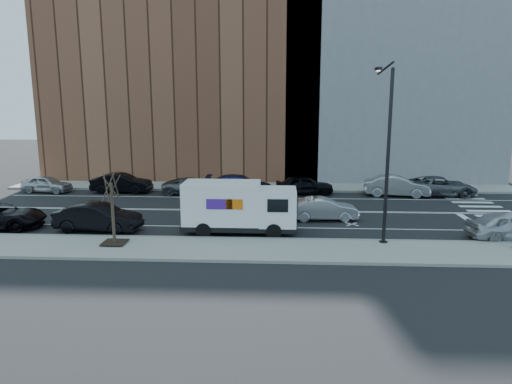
# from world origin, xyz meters

# --- Properties ---
(ground) EXTENTS (120.00, 120.00, 0.00)m
(ground) POSITION_xyz_m (0.00, 0.00, 0.00)
(ground) COLOR black
(ground) RESTS_ON ground
(sidewalk_near) EXTENTS (44.00, 3.60, 0.15)m
(sidewalk_near) POSITION_xyz_m (0.00, -8.80, 0.07)
(sidewalk_near) COLOR gray
(sidewalk_near) RESTS_ON ground
(sidewalk_far) EXTENTS (44.00, 3.60, 0.15)m
(sidewalk_far) POSITION_xyz_m (0.00, 8.80, 0.07)
(sidewalk_far) COLOR gray
(sidewalk_far) RESTS_ON ground
(curb_near) EXTENTS (44.00, 0.25, 0.17)m
(curb_near) POSITION_xyz_m (0.00, -7.00, 0.08)
(curb_near) COLOR gray
(curb_near) RESTS_ON ground
(curb_far) EXTENTS (44.00, 0.25, 0.17)m
(curb_far) POSITION_xyz_m (0.00, 7.00, 0.08)
(curb_far) COLOR gray
(curb_far) RESTS_ON ground
(crosswalk) EXTENTS (3.00, 14.00, 0.01)m
(crosswalk) POSITION_xyz_m (16.00, 0.00, 0.00)
(crosswalk) COLOR white
(crosswalk) RESTS_ON ground
(road_markings) EXTENTS (40.00, 8.60, 0.01)m
(road_markings) POSITION_xyz_m (0.00, 0.00, 0.00)
(road_markings) COLOR white
(road_markings) RESTS_ON ground
(bldg_brick) EXTENTS (26.00, 10.00, 22.00)m
(bldg_brick) POSITION_xyz_m (-8.00, 15.60, 11.00)
(bldg_brick) COLOR brown
(bldg_brick) RESTS_ON ground
(bldg_concrete) EXTENTS (20.00, 10.00, 26.00)m
(bldg_concrete) POSITION_xyz_m (12.00, 15.60, 13.00)
(bldg_concrete) COLOR slate
(bldg_concrete) RESTS_ON ground
(streetlight) EXTENTS (0.44, 4.02, 9.34)m
(streetlight) POSITION_xyz_m (7.00, -6.91, 5.08)
(streetlight) COLOR black
(streetlight) RESTS_ON ground
(street_tree) EXTENTS (1.20, 1.20, 3.75)m
(street_tree) POSITION_xyz_m (-7.00, -8.40, 1.45)
(street_tree) COLOR black
(street_tree) RESTS_ON ground
(fedex_van) EXTENTS (6.49, 2.33, 2.96)m
(fedex_van) POSITION_xyz_m (-0.78, -5.60, 1.55)
(fedex_van) COLOR black
(fedex_van) RESTS_ON ground
(far_parked_a) EXTENTS (4.31, 2.19, 1.41)m
(far_parked_a) POSITION_xyz_m (-17.85, 5.72, 0.70)
(far_parked_a) COLOR #AFB0B4
(far_parked_a) RESTS_ON ground
(far_parked_b) EXTENTS (4.92, 1.77, 1.62)m
(far_parked_b) POSITION_xyz_m (-11.55, 5.89, 0.81)
(far_parked_b) COLOR black
(far_parked_b) RESTS_ON ground
(far_parked_c) EXTENTS (4.78, 2.25, 1.32)m
(far_parked_c) POSITION_xyz_m (-5.60, 5.57, 0.66)
(far_parked_c) COLOR #52565A
(far_parked_c) RESTS_ON ground
(far_parked_d) EXTENTS (5.50, 2.39, 1.58)m
(far_parked_d) POSITION_xyz_m (-1.71, 5.78, 0.79)
(far_parked_d) COLOR #171B52
(far_parked_d) RESTS_ON ground
(far_parked_e) EXTENTS (4.87, 2.50, 1.59)m
(far_parked_e) POSITION_xyz_m (3.54, 5.85, 0.79)
(far_parked_e) COLOR black
(far_parked_e) RESTS_ON ground
(far_parked_f) EXTENTS (5.25, 2.39, 1.67)m
(far_parked_f) POSITION_xyz_m (10.85, 5.61, 0.84)
(far_parked_f) COLOR #A9A8AD
(far_parked_f) RESTS_ON ground
(far_parked_g) EXTENTS (5.68, 2.77, 1.55)m
(far_parked_g) POSITION_xyz_m (14.40, 5.97, 0.78)
(far_parked_g) COLOR #52565A
(far_parked_g) RESTS_ON ground
(driving_sedan) EXTENTS (4.44, 1.82, 1.43)m
(driving_sedan) POSITION_xyz_m (4.34, -2.29, 0.72)
(driving_sedan) COLOR #B4B3B8
(driving_sedan) RESTS_ON ground
(near_parked_rear_a) EXTENTS (5.11, 2.23, 1.63)m
(near_parked_rear_a) POSITION_xyz_m (-8.96, -5.57, 0.82)
(near_parked_rear_a) COLOR black
(near_parked_rear_a) RESTS_ON ground
(near_parked_front) EXTENTS (4.63, 2.27, 1.52)m
(near_parked_front) POSITION_xyz_m (14.05, -6.06, 0.76)
(near_parked_front) COLOR silver
(near_parked_front) RESTS_ON ground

